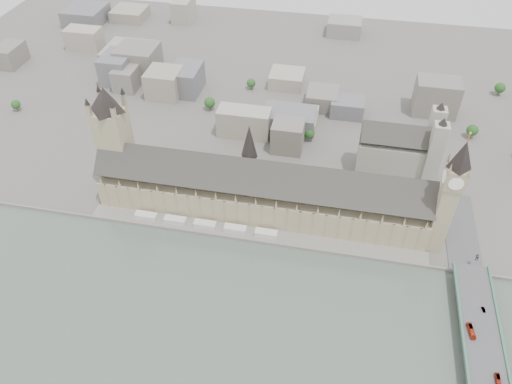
% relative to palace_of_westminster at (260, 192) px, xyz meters
% --- Properties ---
extents(ground, '(900.00, 900.00, 0.00)m').
position_rel_palace_of_westminster_xyz_m(ground, '(0.00, -19.70, -22.71)').
color(ground, '#595651').
rests_on(ground, ground).
extents(embankment_wall, '(600.00, 1.50, 3.00)m').
position_rel_palace_of_westminster_xyz_m(embankment_wall, '(0.00, -34.70, -21.21)').
color(embankment_wall, slate).
rests_on(embankment_wall, ground).
extents(river_terrace, '(270.00, 15.00, 2.00)m').
position_rel_palace_of_westminster_xyz_m(river_terrace, '(0.00, -27.20, -21.71)').
color(river_terrace, slate).
rests_on(river_terrace, ground).
extents(terrace_tents, '(118.00, 7.00, 4.00)m').
position_rel_palace_of_westminster_xyz_m(terrace_tents, '(-40.00, -26.70, -18.71)').
color(terrace_tents, silver).
rests_on(terrace_tents, river_terrace).
extents(palace_of_westminster, '(265.00, 40.73, 55.44)m').
position_rel_palace_of_westminster_xyz_m(palace_of_westminster, '(0.00, 0.00, 0.00)').
color(palace_of_westminster, gray).
rests_on(palace_of_westminster, ground).
extents(elizabeth_tower, '(17.00, 17.00, 107.50)m').
position_rel_palace_of_westminster_xyz_m(elizabeth_tower, '(138.00, -11.70, 35.38)').
color(elizabeth_tower, gray).
rests_on(elizabeth_tower, ground).
extents(victoria_tower, '(30.00, 30.00, 100.00)m').
position_rel_palace_of_westminster_xyz_m(victoria_tower, '(-122.00, 6.30, 32.50)').
color(victoria_tower, gray).
rests_on(victoria_tower, ground).
extents(central_tower, '(13.00, 13.00, 48.00)m').
position_rel_palace_of_westminster_xyz_m(central_tower, '(-10.00, 6.30, 35.21)').
color(central_tower, gray).
rests_on(central_tower, ground).
extents(westminster_bridge, '(25.00, 325.00, 10.25)m').
position_rel_palace_of_westminster_xyz_m(westminster_bridge, '(162.00, -107.20, -17.58)').
color(westminster_bridge, '#474749').
rests_on(westminster_bridge, ground).
extents(westminster_abbey, '(68.00, 36.00, 64.00)m').
position_rel_palace_of_westminster_xyz_m(westminster_abbey, '(110.92, 75.30, 2.38)').
color(westminster_abbey, '#A7A397').
rests_on(westminster_abbey, ground).
extents(city_skyline_inland, '(720.00, 360.00, 38.00)m').
position_rel_palace_of_westminster_xyz_m(city_skyline_inland, '(0.00, 225.30, -3.71)').
color(city_skyline_inland, gray).
rests_on(city_skyline_inland, ground).
extents(park_trees, '(110.00, 30.00, 15.00)m').
position_rel_palace_of_westminster_xyz_m(park_trees, '(-10.00, 40.30, -15.21)').
color(park_trees, '#234B1A').
rests_on(park_trees, ground).
extents(red_bus_north, '(4.51, 12.09, 3.29)m').
position_rel_palace_of_westminster_xyz_m(red_bus_north, '(155.09, -92.92, -10.81)').
color(red_bus_north, red).
rests_on(red_bus_north, westminster_bridge).
extents(red_bus_south, '(2.39, 10.14, 2.82)m').
position_rel_palace_of_westminster_xyz_m(red_bus_south, '(166.64, -124.86, -11.04)').
color(red_bus_south, '#A12414').
rests_on(red_bus_south, westminster_bridge).
extents(car_silver, '(2.52, 4.54, 1.42)m').
position_rel_palace_of_westminster_xyz_m(car_silver, '(165.39, -73.65, -11.75)').
color(car_silver, gray).
rests_on(car_silver, westminster_bridge).
extents(car_approach, '(3.73, 5.84, 1.58)m').
position_rel_palace_of_westminster_xyz_m(car_approach, '(167.03, -27.13, -11.67)').
color(car_approach, gray).
rests_on(car_approach, westminster_bridge).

